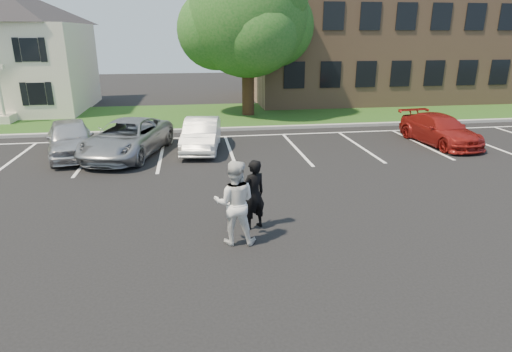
{
  "coord_description": "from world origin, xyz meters",
  "views": [
    {
      "loc": [
        -1.53,
        -9.03,
        4.66
      ],
      "look_at": [
        0.0,
        1.0,
        1.25
      ],
      "focal_mm": 30.0,
      "sensor_mm": 36.0,
      "label": 1
    }
  ],
  "objects_px": {
    "office_building": "(401,40)",
    "car_white_sedan": "(201,135)",
    "man_black_suit": "(254,195)",
    "car_silver_minivan": "(127,138)",
    "man_white_shirt": "(235,203)",
    "car_red_compact": "(440,130)",
    "tree": "(249,20)",
    "car_silver_west": "(70,138)"
  },
  "relations": [
    {
      "from": "man_white_shirt",
      "to": "car_silver_west",
      "type": "distance_m",
      "value": 10.07
    },
    {
      "from": "car_red_compact",
      "to": "office_building",
      "type": "bearing_deg",
      "value": 64.59
    },
    {
      "from": "tree",
      "to": "car_white_sedan",
      "type": "relative_size",
      "value": 2.24
    },
    {
      "from": "car_silver_west",
      "to": "tree",
      "type": "bearing_deg",
      "value": 27.1
    },
    {
      "from": "man_white_shirt",
      "to": "car_red_compact",
      "type": "xyz_separation_m",
      "value": [
        9.85,
        7.96,
        -0.36
      ]
    },
    {
      "from": "tree",
      "to": "car_red_compact",
      "type": "bearing_deg",
      "value": -47.69
    },
    {
      "from": "man_white_shirt",
      "to": "car_silver_minivan",
      "type": "height_order",
      "value": "man_white_shirt"
    },
    {
      "from": "office_building",
      "to": "car_white_sedan",
      "type": "relative_size",
      "value": 5.69
    },
    {
      "from": "car_silver_west",
      "to": "car_silver_minivan",
      "type": "height_order",
      "value": "car_silver_west"
    },
    {
      "from": "car_red_compact",
      "to": "car_silver_minivan",
      "type": "bearing_deg",
      "value": 172.88
    },
    {
      "from": "office_building",
      "to": "man_black_suit",
      "type": "bearing_deg",
      "value": -123.49
    },
    {
      "from": "office_building",
      "to": "car_silver_minivan",
      "type": "distance_m",
      "value": 23.11
    },
    {
      "from": "tree",
      "to": "car_silver_minivan",
      "type": "bearing_deg",
      "value": -127.0
    },
    {
      "from": "car_silver_west",
      "to": "car_silver_minivan",
      "type": "bearing_deg",
      "value": -22.9
    },
    {
      "from": "car_silver_west",
      "to": "car_silver_minivan",
      "type": "xyz_separation_m",
      "value": [
        2.2,
        -0.26,
        -0.01
      ]
    },
    {
      "from": "car_white_sedan",
      "to": "tree",
      "type": "bearing_deg",
      "value": 75.38
    },
    {
      "from": "man_black_suit",
      "to": "office_building",
      "type": "bearing_deg",
      "value": -149.61
    },
    {
      "from": "tree",
      "to": "man_black_suit",
      "type": "xyz_separation_m",
      "value": [
        -2.0,
        -15.27,
        -4.46
      ]
    },
    {
      "from": "car_white_sedan",
      "to": "car_red_compact",
      "type": "distance_m",
      "value": 10.37
    },
    {
      "from": "office_building",
      "to": "tree",
      "type": "height_order",
      "value": "tree"
    },
    {
      "from": "office_building",
      "to": "car_red_compact",
      "type": "distance_m",
      "value": 15.3
    },
    {
      "from": "tree",
      "to": "man_white_shirt",
      "type": "relative_size",
      "value": 4.43
    },
    {
      "from": "car_silver_west",
      "to": "office_building",
      "type": "bearing_deg",
      "value": 18.02
    },
    {
      "from": "car_white_sedan",
      "to": "man_black_suit",
      "type": "bearing_deg",
      "value": -74.9
    },
    {
      "from": "car_silver_minivan",
      "to": "car_red_compact",
      "type": "xyz_separation_m",
      "value": [
        13.28,
        -0.12,
        -0.07
      ]
    },
    {
      "from": "man_black_suit",
      "to": "car_silver_minivan",
      "type": "relative_size",
      "value": 0.35
    },
    {
      "from": "office_building",
      "to": "man_white_shirt",
      "type": "height_order",
      "value": "office_building"
    },
    {
      "from": "office_building",
      "to": "car_silver_minivan",
      "type": "height_order",
      "value": "office_building"
    },
    {
      "from": "man_white_shirt",
      "to": "car_red_compact",
      "type": "distance_m",
      "value": 12.67
    },
    {
      "from": "office_building",
      "to": "man_white_shirt",
      "type": "bearing_deg",
      "value": -123.6
    },
    {
      "from": "office_building",
      "to": "man_white_shirt",
      "type": "relative_size",
      "value": 11.27
    },
    {
      "from": "office_building",
      "to": "tree",
      "type": "xyz_separation_m",
      "value": [
        -12.12,
        -6.06,
        1.19
      ]
    },
    {
      "from": "man_black_suit",
      "to": "car_silver_minivan",
      "type": "xyz_separation_m",
      "value": [
        -3.97,
        7.36,
        -0.18
      ]
    },
    {
      "from": "car_white_sedan",
      "to": "car_red_compact",
      "type": "xyz_separation_m",
      "value": [
        10.35,
        -0.53,
        -0.02
      ]
    },
    {
      "from": "man_black_suit",
      "to": "car_silver_west",
      "type": "bearing_deg",
      "value": -77.14
    },
    {
      "from": "man_black_suit",
      "to": "car_silver_west",
      "type": "height_order",
      "value": "man_black_suit"
    },
    {
      "from": "man_black_suit",
      "to": "car_white_sedan",
      "type": "relative_size",
      "value": 0.45
    },
    {
      "from": "office_building",
      "to": "car_silver_minivan",
      "type": "relative_size",
      "value": 4.42
    },
    {
      "from": "man_white_shirt",
      "to": "car_silver_west",
      "type": "bearing_deg",
      "value": -46.93
    },
    {
      "from": "man_white_shirt",
      "to": "car_silver_west",
      "type": "relative_size",
      "value": 0.47
    },
    {
      "from": "man_white_shirt",
      "to": "car_red_compact",
      "type": "height_order",
      "value": "man_white_shirt"
    },
    {
      "from": "office_building",
      "to": "car_white_sedan",
      "type": "height_order",
      "value": "office_building"
    }
  ]
}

